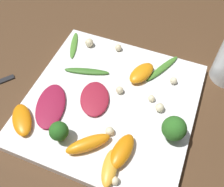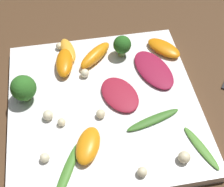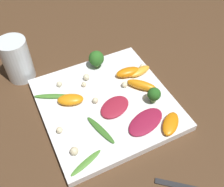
{
  "view_description": "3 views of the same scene",
  "coord_description": "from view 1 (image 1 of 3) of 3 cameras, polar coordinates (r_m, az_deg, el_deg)",
  "views": [
    {
      "loc": [
        -0.25,
        -0.1,
        0.43
      ],
      "look_at": [
        0.01,
        0.0,
        0.03
      ],
      "focal_mm": 42.0,
      "sensor_mm": 36.0,
      "label": 1
    },
    {
      "loc": [
        0.29,
        -0.04,
        0.44
      ],
      "look_at": [
        -0.0,
        0.01,
        0.04
      ],
      "focal_mm": 50.0,
      "sensor_mm": 36.0,
      "label": 2
    },
    {
      "loc": [
        0.17,
        0.37,
        0.51
      ],
      "look_at": [
        -0.02,
        -0.0,
        0.04
      ],
      "focal_mm": 42.0,
      "sensor_mm": 36.0,
      "label": 3
    }
  ],
  "objects": [
    {
      "name": "macadamia_nut_1",
      "position": [
        0.49,
        8.59,
        -1.07
      ],
      "size": [
        0.01,
        0.01,
        0.01
      ],
      "color": "beige",
      "rests_on": "plate"
    },
    {
      "name": "orange_segment_4",
      "position": [
        0.44,
        -5.26,
        -10.83
      ],
      "size": [
        0.07,
        0.07,
        0.02
      ],
      "color": "orange",
      "rests_on": "plate"
    },
    {
      "name": "ground_plane",
      "position": [
        0.51,
        -0.33,
        -2.9
      ],
      "size": [
        2.4,
        2.4,
        0.0
      ],
      "primitive_type": "plane",
      "color": "#4C331E"
    },
    {
      "name": "orange_segment_2",
      "position": [
        0.42,
        -0.49,
        -15.85
      ],
      "size": [
        0.07,
        0.03,
        0.02
      ],
      "color": "#FCAD33",
      "rests_on": "plate"
    },
    {
      "name": "macadamia_nut_3",
      "position": [
        0.48,
        10.35,
        -3.02
      ],
      "size": [
        0.02,
        0.02,
        0.02
      ],
      "color": "beige",
      "rests_on": "plate"
    },
    {
      "name": "radicchio_leaf_1",
      "position": [
        0.49,
        -13.21,
        -2.58
      ],
      "size": [
        0.11,
        0.08,
        0.01
      ],
      "color": "maroon",
      "rests_on": "plate"
    },
    {
      "name": "macadamia_nut_6",
      "position": [
        0.58,
        -4.98,
        10.96
      ],
      "size": [
        0.02,
        0.02,
        0.02
      ],
      "color": "beige",
      "rests_on": "plate"
    },
    {
      "name": "orange_segment_1",
      "position": [
        0.49,
        -19.01,
        -5.4
      ],
      "size": [
        0.07,
        0.07,
        0.02
      ],
      "color": "orange",
      "rests_on": "plate"
    },
    {
      "name": "broccoli_floret_1",
      "position": [
        0.44,
        -11.47,
        -8.11
      ],
      "size": [
        0.03,
        0.03,
        0.04
      ],
      "color": "#7A9E51",
      "rests_on": "plate"
    },
    {
      "name": "orange_segment_0",
      "position": [
        0.52,
        6.46,
        4.46
      ],
      "size": [
        0.07,
        0.05,
        0.02
      ],
      "color": "orange",
      "rests_on": "plate"
    },
    {
      "name": "macadamia_nut_7",
      "position": [
        0.52,
        13.25,
        2.74
      ],
      "size": [
        0.01,
        0.01,
        0.01
      ],
      "color": "beige",
      "rests_on": "plate"
    },
    {
      "name": "macadamia_nut_4",
      "position": [
        0.57,
        1.37,
        9.94
      ],
      "size": [
        0.01,
        0.01,
        0.01
      ],
      "color": "beige",
      "rests_on": "plate"
    },
    {
      "name": "orange_segment_3",
      "position": [
        0.43,
        2.17,
        -12.46
      ],
      "size": [
        0.07,
        0.04,
        0.02
      ],
      "color": "orange",
      "rests_on": "plate"
    },
    {
      "name": "arugula_sprig_1",
      "position": [
        0.54,
        10.89,
        5.41
      ],
      "size": [
        0.09,
        0.05,
        0.01
      ],
      "color": "#47842D",
      "rests_on": "plate"
    },
    {
      "name": "arugula_sprig_2",
      "position": [
        0.53,
        -5.53,
        4.85
      ],
      "size": [
        0.04,
        0.09,
        0.01
      ],
      "color": "#3D7528",
      "rests_on": "plate"
    },
    {
      "name": "macadamia_nut_5",
      "position": [
        0.45,
        -0.53,
        -8.17
      ],
      "size": [
        0.02,
        0.02,
        0.02
      ],
      "color": "beige",
      "rests_on": "plate"
    },
    {
      "name": "arugula_sprig_0",
      "position": [
        0.59,
        -8.3,
        10.39
      ],
      "size": [
        0.08,
        0.04,
        0.0
      ],
      "color": "#518E33",
      "rests_on": "plate"
    },
    {
      "name": "macadamia_nut_0",
      "position": [
        0.42,
        0.63,
        -18.45
      ],
      "size": [
        0.01,
        0.01,
        0.01
      ],
      "color": "beige",
      "rests_on": "plate"
    },
    {
      "name": "macadamia_nut_2",
      "position": [
        0.5,
        1.66,
        0.74
      ],
      "size": [
        0.01,
        0.01,
        0.01
      ],
      "color": "beige",
      "rests_on": "plate"
    },
    {
      "name": "radicchio_leaf_0",
      "position": [
        0.49,
        -3.8,
        -1.09
      ],
      "size": [
        0.09,
        0.08,
        0.01
      ],
      "color": "maroon",
      "rests_on": "plate"
    },
    {
      "name": "broccoli_floret_0",
      "position": [
        0.44,
        13.36,
        -7.44
      ],
      "size": [
        0.04,
        0.04,
        0.05
      ],
      "color": "#84AD5B",
      "rests_on": "plate"
    },
    {
      "name": "plate",
      "position": [
        0.5,
        -0.33,
        -2.29
      ],
      "size": [
        0.31,
        0.31,
        0.02
      ],
      "color": "white",
      "rests_on": "ground_plane"
    }
  ]
}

